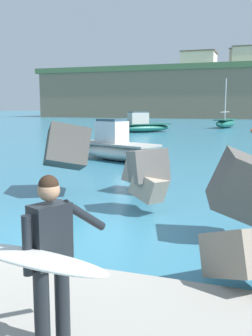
# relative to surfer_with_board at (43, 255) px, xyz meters

# --- Properties ---
(ground_plane) EXTENTS (400.00, 400.00, 0.00)m
(ground_plane) POSITION_rel_surfer_with_board_xyz_m (-1.49, 3.92, -1.28)
(ground_plane) COLOR #2D6B84
(breakwater_jetty) EXTENTS (26.81, 8.12, 2.67)m
(breakwater_jetty) POSITION_rel_surfer_with_board_xyz_m (-4.22, 5.75, -0.12)
(breakwater_jetty) COLOR #3D3A38
(breakwater_jetty) RESTS_ON ground
(surfer_with_board) EXTENTS (2.05, 1.52, 1.78)m
(surfer_with_board) POSITION_rel_surfer_with_board_xyz_m (0.00, 0.00, 0.00)
(surfer_with_board) COLOR black
(surfer_with_board) RESTS_ON walkway_path
(boat_near_left) EXTENTS (6.04, 5.79, 2.12)m
(boat_near_left) POSITION_rel_surfer_with_board_xyz_m (-10.09, 35.90, -0.62)
(boat_near_left) COLOR #1E6656
(boat_near_left) RESTS_ON ground
(boat_near_centre) EXTENTS (2.75, 5.85, 6.00)m
(boat_near_centre) POSITION_rel_surfer_with_board_xyz_m (-2.65, 47.26, -0.69)
(boat_near_centre) COLOR #1E6656
(boat_near_centre) RESTS_ON ground
(boat_mid_left) EXTENTS (5.08, 3.42, 2.04)m
(boat_mid_left) POSITION_rel_surfer_with_board_xyz_m (-5.00, 15.06, -0.64)
(boat_mid_left) COLOR beige
(boat_mid_left) RESTS_ON ground
(headland_bluff) EXTENTS (96.65, 32.54, 11.72)m
(headland_bluff) POSITION_rel_surfer_with_board_xyz_m (-3.08, 98.11, 4.60)
(headland_bluff) COLOR #847056
(headland_bluff) RESTS_ON ground
(station_building_west) EXTENTS (7.68, 4.36, 4.16)m
(station_building_west) POSITION_rel_surfer_with_board_xyz_m (-1.93, 91.07, 12.54)
(station_building_west) COLOR beige
(station_building_west) RESTS_ON headland_bluff
(station_building_central) EXTENTS (8.24, 8.24, 4.19)m
(station_building_central) POSITION_rel_surfer_with_board_xyz_m (-14.07, 97.06, 12.55)
(station_building_central) COLOR silver
(station_building_central) RESTS_ON headland_bluff
(station_building_east) EXTENTS (5.70, 7.65, 4.55)m
(station_building_east) POSITION_rel_surfer_with_board_xyz_m (-4.04, 98.63, 12.73)
(station_building_east) COLOR #B2ADA3
(station_building_east) RESTS_ON headland_bluff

